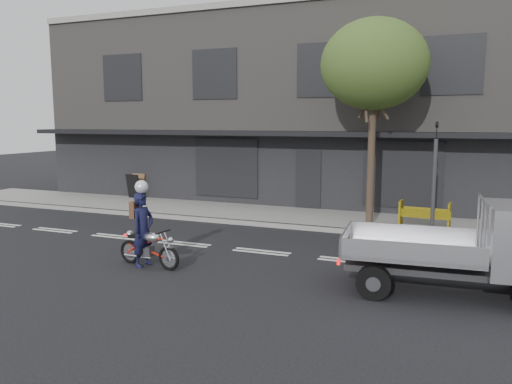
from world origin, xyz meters
The scene contains 11 objects.
ground centered at (0.00, 0.00, 0.00)m, with size 80.00×80.00×0.00m, color black.
sidewalk centered at (0.00, 4.70, 0.07)m, with size 32.00×3.20×0.15m, color gray.
kerb centered at (0.00, 3.10, 0.07)m, with size 32.00×0.20×0.15m, color gray.
building_main centered at (0.00, 11.30, 4.00)m, with size 26.00×10.00×8.00m, color slate.
street_tree centered at (2.20, 4.20, 5.28)m, with size 3.40×3.40×6.74m.
traffic_light_pole centered at (4.20, 3.35, 1.65)m, with size 0.12×0.12×3.50m.
motorcycle centered at (-2.06, -2.29, 0.48)m, with size 1.82×0.53×0.94m.
rider centered at (-2.21, -2.29, 0.90)m, with size 0.66×0.43×1.81m, color #121434.
flatbed_ute centered at (5.78, -1.59, 1.14)m, with size 4.44×2.08×2.00m.
construction_barrier centered at (3.94, 3.96, 0.59)m, with size 1.57×0.63×0.88m, color yellow, non-canonical shape.
sandwich_board centered at (-8.31, 5.85, 0.68)m, with size 0.67×0.45×1.06m, color black, non-canonical shape.
Camera 1 is at (4.75, -12.27, 3.52)m, focal length 35.00 mm.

